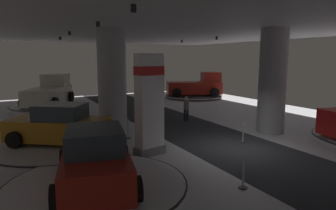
{
  "coord_description": "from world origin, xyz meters",
  "views": [
    {
      "loc": [
        -8.7,
        -10.08,
        4.02
      ],
      "look_at": [
        -1.12,
        4.54,
        1.4
      ],
      "focal_mm": 32.27,
      "sensor_mm": 36.0,
      "label": 1
    }
  ],
  "objects_px": {
    "display_platform_deep_left": "(49,107)",
    "display_platform_deep_right": "(194,96)",
    "display_car_mid_left": "(59,126)",
    "pickup_truck_deep_left": "(50,92)",
    "pickup_truck_deep_right": "(197,86)",
    "brand_sign_pylon": "(149,103)",
    "display_platform_near_left": "(97,188)",
    "display_platform_mid_left": "(60,146)",
    "display_car_near_left": "(95,159)",
    "column_left": "(112,81)",
    "column_right": "(272,81)",
    "visitor_walking_near": "(186,107)"
  },
  "relations": [
    {
      "from": "column_right",
      "to": "display_platform_deep_left",
      "type": "height_order",
      "value": "column_right"
    },
    {
      "from": "column_right",
      "to": "display_car_mid_left",
      "type": "xyz_separation_m",
      "value": [
        -10.57,
        1.84,
        -1.65
      ]
    },
    {
      "from": "brand_sign_pylon",
      "to": "display_car_mid_left",
      "type": "xyz_separation_m",
      "value": [
        -3.25,
        2.31,
        -1.05
      ]
    },
    {
      "from": "brand_sign_pylon",
      "to": "display_platform_mid_left",
      "type": "height_order",
      "value": "brand_sign_pylon"
    },
    {
      "from": "display_car_near_left",
      "to": "column_left",
      "type": "bearing_deg",
      "value": 69.25
    },
    {
      "from": "display_platform_near_left",
      "to": "display_platform_deep_right",
      "type": "height_order",
      "value": "display_platform_near_left"
    },
    {
      "from": "display_platform_near_left",
      "to": "display_platform_deep_right",
      "type": "distance_m",
      "value": 21.98
    },
    {
      "from": "display_platform_near_left",
      "to": "display_car_mid_left",
      "type": "bearing_deg",
      "value": 93.89
    },
    {
      "from": "column_left",
      "to": "column_right",
      "type": "bearing_deg",
      "value": -30.58
    },
    {
      "from": "pickup_truck_deep_right",
      "to": "display_platform_deep_left",
      "type": "bearing_deg",
      "value": -179.17
    },
    {
      "from": "display_platform_deep_left",
      "to": "pickup_truck_deep_left",
      "type": "height_order",
      "value": "pickup_truck_deep_left"
    },
    {
      "from": "brand_sign_pylon",
      "to": "display_car_near_left",
      "type": "bearing_deg",
      "value": -137.42
    },
    {
      "from": "column_left",
      "to": "display_platform_deep_right",
      "type": "xyz_separation_m",
      "value": [
        11.21,
        9.42,
        -2.61
      ]
    },
    {
      "from": "brand_sign_pylon",
      "to": "display_platform_near_left",
      "type": "distance_m",
      "value": 4.4
    },
    {
      "from": "brand_sign_pylon",
      "to": "display_platform_deep_right",
      "type": "xyz_separation_m",
      "value": [
        11.14,
        14.26,
        -2.02
      ]
    },
    {
      "from": "display_platform_mid_left",
      "to": "column_left",
      "type": "bearing_deg",
      "value": 38.07
    },
    {
      "from": "column_right",
      "to": "display_platform_deep_right",
      "type": "xyz_separation_m",
      "value": [
        3.82,
        13.79,
        -2.61
      ]
    },
    {
      "from": "column_right",
      "to": "pickup_truck_deep_right",
      "type": "relative_size",
      "value": 0.96
    },
    {
      "from": "display_platform_deep_left",
      "to": "display_platform_deep_right",
      "type": "distance_m",
      "value": 13.6
    },
    {
      "from": "brand_sign_pylon",
      "to": "display_platform_mid_left",
      "type": "distance_m",
      "value": 4.47
    },
    {
      "from": "display_platform_deep_left",
      "to": "display_platform_near_left",
      "type": "xyz_separation_m",
      "value": [
        -0.45,
        -16.59,
        0.0
      ]
    },
    {
      "from": "pickup_truck_deep_left",
      "to": "visitor_walking_near",
      "type": "height_order",
      "value": "pickup_truck_deep_left"
    },
    {
      "from": "brand_sign_pylon",
      "to": "display_car_near_left",
      "type": "xyz_separation_m",
      "value": [
        -2.92,
        -2.68,
        -1.07
      ]
    },
    {
      "from": "pickup_truck_deep_left",
      "to": "display_car_near_left",
      "type": "height_order",
      "value": "pickup_truck_deep_left"
    },
    {
      "from": "display_car_near_left",
      "to": "display_platform_deep_right",
      "type": "bearing_deg",
      "value": 50.31
    },
    {
      "from": "column_right",
      "to": "visitor_walking_near",
      "type": "xyz_separation_m",
      "value": [
        -2.57,
        4.54,
        -1.84
      ]
    },
    {
      "from": "display_car_mid_left",
      "to": "visitor_walking_near",
      "type": "xyz_separation_m",
      "value": [
        7.99,
        2.7,
        -0.19
      ]
    },
    {
      "from": "display_platform_deep_left",
      "to": "display_platform_deep_right",
      "type": "xyz_separation_m",
      "value": [
        13.6,
        0.32,
        -0.04
      ]
    },
    {
      "from": "column_right",
      "to": "display_platform_mid_left",
      "type": "relative_size",
      "value": 0.94
    },
    {
      "from": "pickup_truck_deep_left",
      "to": "display_platform_near_left",
      "type": "relative_size",
      "value": 1.05
    },
    {
      "from": "display_car_mid_left",
      "to": "display_car_near_left",
      "type": "relative_size",
      "value": 0.99
    },
    {
      "from": "pickup_truck_deep_left",
      "to": "visitor_walking_near",
      "type": "relative_size",
      "value": 3.57
    },
    {
      "from": "pickup_truck_deep_right",
      "to": "display_platform_mid_left",
      "type": "bearing_deg",
      "value": -141.24
    },
    {
      "from": "display_car_mid_left",
      "to": "display_platform_near_left",
      "type": "xyz_separation_m",
      "value": [
        0.34,
        -4.96,
        -0.92
      ]
    },
    {
      "from": "display_platform_deep_right",
      "to": "display_platform_mid_left",
      "type": "bearing_deg",
      "value": -140.38
    },
    {
      "from": "column_right",
      "to": "display_platform_deep_right",
      "type": "bearing_deg",
      "value": 74.52
    },
    {
      "from": "column_left",
      "to": "display_platform_mid_left",
      "type": "distance_m",
      "value": 4.81
    },
    {
      "from": "column_left",
      "to": "display_car_near_left",
      "type": "bearing_deg",
      "value": -110.75
    },
    {
      "from": "column_right",
      "to": "display_platform_mid_left",
      "type": "xyz_separation_m",
      "value": [
        -10.59,
        1.86,
        -2.56
      ]
    },
    {
      "from": "display_platform_mid_left",
      "to": "display_car_mid_left",
      "type": "relative_size",
      "value": 1.31
    },
    {
      "from": "pickup_truck_deep_left",
      "to": "display_platform_deep_left",
      "type": "bearing_deg",
      "value": -116.86
    },
    {
      "from": "column_right",
      "to": "display_car_mid_left",
      "type": "bearing_deg",
      "value": 170.12
    },
    {
      "from": "brand_sign_pylon",
      "to": "visitor_walking_near",
      "type": "relative_size",
      "value": 2.62
    },
    {
      "from": "display_platform_deep_left",
      "to": "display_platform_deep_right",
      "type": "height_order",
      "value": "display_platform_deep_left"
    },
    {
      "from": "visitor_walking_near",
      "to": "display_platform_mid_left",
      "type": "bearing_deg",
      "value": -161.48
    },
    {
      "from": "column_right",
      "to": "display_platform_mid_left",
      "type": "distance_m",
      "value": 11.06
    },
    {
      "from": "display_platform_near_left",
      "to": "display_car_near_left",
      "type": "relative_size",
      "value": 1.21
    },
    {
      "from": "display_car_mid_left",
      "to": "pickup_truck_deep_left",
      "type": "xyz_separation_m",
      "value": [
        0.93,
        11.92,
        0.15
      ]
    },
    {
      "from": "brand_sign_pylon",
      "to": "display_car_mid_left",
      "type": "bearing_deg",
      "value": 144.54
    },
    {
      "from": "pickup_truck_deep_right",
      "to": "display_platform_deep_right",
      "type": "bearing_deg",
      "value": 158.68
    }
  ]
}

